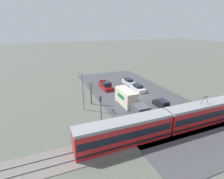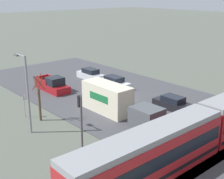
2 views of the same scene
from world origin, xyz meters
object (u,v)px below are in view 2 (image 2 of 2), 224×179
Objects in this scene: pickup_truck at (53,85)px; street_tree at (39,100)px; light_rail_tram at (207,127)px; street_lamp_near_crossing at (26,88)px; sedan_car_2 at (173,104)px; box_truck at (116,102)px; sedan_car_0 at (91,75)px; traffic_light_pole at (81,116)px; no_parking_sign at (24,104)px; sedan_car_1 at (114,83)px.

street_tree is (5.97, 7.64, 1.38)m from pickup_truck.
street_lamp_near_crossing is at bearing -52.16° from light_rail_tram.
pickup_truck is 1.26× the size of sedan_car_2.
street_lamp_near_crossing reaches higher than street_tree.
box_truck is 9.29m from street_lamp_near_crossing.
street_tree is (13.06, 8.80, 1.46)m from sedan_car_0.
street_lamp_near_crossing reaches higher than pickup_truck.
traffic_light_pole is (13.08, 1.07, 2.44)m from sedan_car_2.
traffic_light_pole is at bearing 50.69° from sedan_car_0.
street_lamp_near_crossing reaches higher than sedan_car_2.
box_truck is at bearing -83.98° from light_rail_tram.
street_tree is at bearing 112.90° from no_parking_sign.
light_rail_tram is at bearing 142.61° from traffic_light_pole.
light_rail_tram is 10.36m from traffic_light_pole.
box_truck is at bearing 140.88° from no_parking_sign.
no_parking_sign reaches higher than sedan_car_1.
sedan_car_1 is at bearing -173.73° from no_parking_sign.
sedan_car_2 is at bearing 88.18° from sedan_car_1.
box_truck is 9.38m from no_parking_sign.
pickup_truck is at bearing -65.75° from sedan_car_2.
pickup_truck is at bearing -85.81° from light_rail_tram.
light_rail_tram is 16.02m from street_tree.
sedan_car_0 is (-5.50, -22.93, -1.07)m from light_rail_tram.
traffic_light_pole is (13.66, 16.69, 2.39)m from sedan_car_0.
box_truck reaches higher than pickup_truck.
traffic_light_pole is at bearing -37.39° from light_rail_tram.
sedan_car_2 is at bearing 160.74° from street_lamp_near_crossing.
street_lamp_near_crossing reaches higher than traffic_light_pole.
traffic_light_pole is 9.86m from no_parking_sign.
pickup_truck is 1.20× the size of sedan_car_0.
sedan_car_2 is at bearing 155.53° from box_truck.
light_rail_tram reaches higher than box_truck.
street_lamp_near_crossing is at bearing 18.76° from sedan_car_1.
traffic_light_pole is 0.99× the size of street_tree.
sedan_car_0 is (-7.09, -1.16, -0.08)m from pickup_truck.
sedan_car_2 is (-6.51, 14.46, -0.13)m from pickup_truck.
pickup_truck reaches higher than sedan_car_1.
no_parking_sign is at bearing -39.12° from box_truck.
sedan_car_1 is at bearing -165.48° from street_tree.
traffic_light_pole is at bearing 103.37° from street_lamp_near_crossing.
light_rail_tram is at bearing 118.17° from street_tree.
sedan_car_1 is 10.13m from sedan_car_2.
sedan_car_0 reaches higher than sedan_car_1.
traffic_light_pole is (7.10, 3.79, 1.62)m from box_truck.
sedan_car_0 is at bearing -153.22° from no_parking_sign.
no_parking_sign is (8.33, -15.94, -0.38)m from light_rail_tram.
sedan_car_0 is 1.05× the size of sedan_car_2.
box_truck is 4.37× the size of no_parking_sign.
street_tree is at bearing -61.83° from light_rail_tram.
sedan_car_1 is 13.30m from street_tree.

